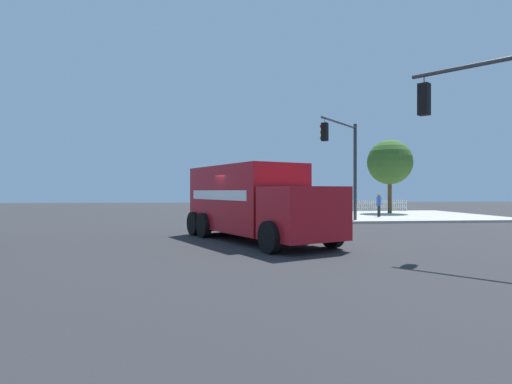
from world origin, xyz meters
The scene contains 8 objects.
ground_plane centered at (0.00, 0.00, 0.00)m, with size 100.00×100.00×0.00m, color #2B2B2D.
sidewalk_corner_near centered at (-12.54, -12.54, 0.07)m, with size 11.98×11.98×0.14m, color #B2ADA0.
delivery_truck centered at (-0.24, 0.77, 1.50)m, with size 5.48×7.93×2.89m.
traffic_light_primary centered at (-6.31, -6.57, 4.00)m, with size 3.15×3.58×5.82m.
traffic_light_secondary centered at (-6.28, 6.33, 3.67)m, with size 2.38×2.85×5.63m.
pedestrian_near_corner centered at (-9.97, -10.47, 1.02)m, with size 0.39×0.43×1.56m.
picket_fence_run centered at (-12.54, -18.29, 0.62)m, with size 6.58×0.05×0.95m.
shade_tree_near centered at (-12.60, -14.64, 4.14)m, with size 3.51×3.51×5.77m.
Camera 1 is at (1.35, 16.53, 1.92)m, focal length 28.98 mm.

